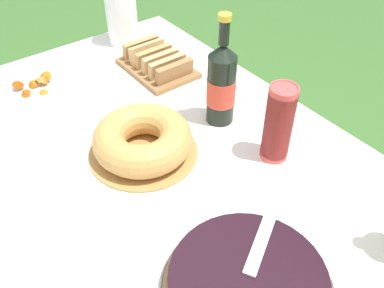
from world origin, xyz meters
TOP-DOWN VIEW (x-y plane):
  - garden_table at (0.00, 0.00)m, footprint 1.61×1.12m
  - tablecloth at (0.00, 0.00)m, footprint 1.62×1.13m
  - berry_tart at (0.33, 0.01)m, footprint 0.33×0.33m
  - serving_knife at (0.34, -0.02)m, footprint 0.21×0.34m
  - bundt_cake at (-0.13, 0.06)m, footprint 0.29×0.29m
  - cup_stack at (0.08, 0.33)m, footprint 0.07×0.07m
  - juice_bottle_red at (-0.13, 0.32)m, footprint 0.08×0.08m
  - snack_plate_near at (-0.60, -0.05)m, footprint 0.23×0.23m
  - paper_towel_roll at (-0.70, 0.34)m, footprint 0.11×0.11m
  - bread_board at (-0.46, 0.33)m, footprint 0.26×0.18m

SIDE VIEW (x-z plane):
  - garden_table at x=0.00m, z-range 0.32..1.08m
  - tablecloth at x=0.00m, z-range 0.70..0.81m
  - snack_plate_near at x=-0.60m, z-range 0.75..0.81m
  - berry_tart at x=0.33m, z-range 0.77..0.82m
  - bread_board at x=-0.46m, z-range 0.76..0.83m
  - bundt_cake at x=-0.13m, z-range 0.77..0.86m
  - serving_knife at x=0.34m, z-range 0.82..0.84m
  - cup_stack at x=0.08m, z-range 0.77..0.98m
  - paper_towel_roll at x=-0.70m, z-range 0.77..0.98m
  - juice_bottle_red at x=-0.13m, z-range 0.73..1.05m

